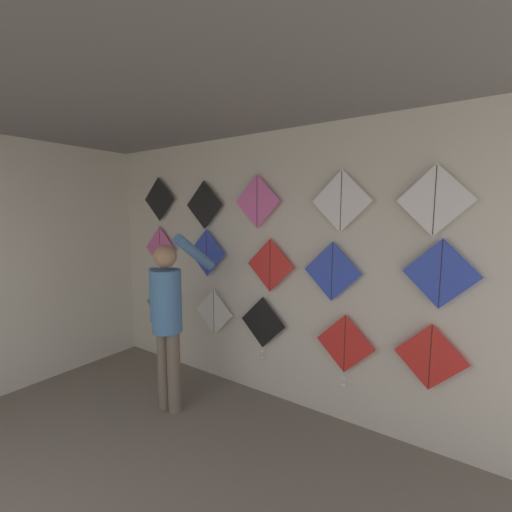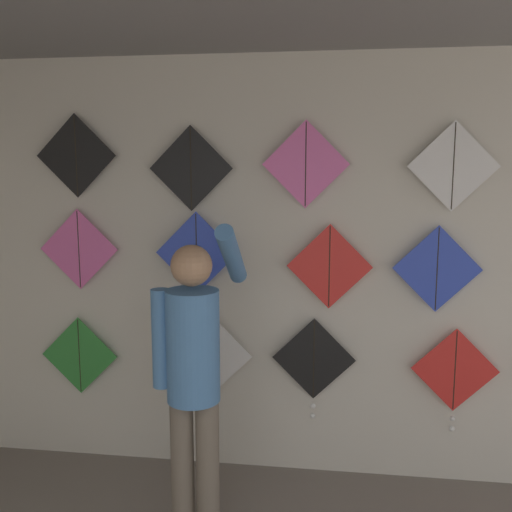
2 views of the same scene
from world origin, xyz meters
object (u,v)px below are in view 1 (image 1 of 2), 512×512
at_px(kite_2, 263,325).
at_px(kite_10, 159,199).
at_px(kite_13, 341,201).
at_px(kite_1, 214,312).
at_px(kite_9, 441,274).
at_px(kite_14, 435,200).
at_px(kite_11, 204,205).
at_px(kite_3, 345,346).
at_px(kite_6, 207,253).
at_px(kite_12, 257,202).
at_px(kite_5, 160,248).
at_px(kite_7, 270,265).
at_px(kite_8, 332,272).
at_px(shopkeeper, 168,312).
at_px(kite_0, 160,304).
at_px(kite_4, 430,357).

height_order(kite_2, kite_10, kite_10).
distance_m(kite_2, kite_13, 1.53).
relative_size(kite_1, kite_13, 1.00).
relative_size(kite_9, kite_14, 1.00).
distance_m(kite_1, kite_11, 1.26).
distance_m(kite_3, kite_6, 1.85).
xyz_separation_m(kite_9, kite_12, (-1.72, 0.00, 0.58)).
distance_m(kite_5, kite_12, 1.64).
distance_m(kite_6, kite_7, 0.88).
relative_size(kite_5, kite_8, 1.00).
bearing_deg(kite_6, shopkeeper, -78.06).
bearing_deg(kite_0, kite_12, 0.00).
relative_size(kite_6, kite_10, 1.00).
height_order(kite_2, kite_11, kite_11).
bearing_deg(kite_3, kite_13, 179.49).
distance_m(kite_0, kite_6, 1.14).
relative_size(kite_0, kite_1, 1.00).
distance_m(kite_0, kite_13, 2.80).
bearing_deg(kite_13, kite_10, 180.00).
distance_m(shopkeeper, kite_12, 1.43).
xyz_separation_m(kite_4, kite_12, (-1.68, 0.00, 1.26)).
xyz_separation_m(kite_5, kite_7, (1.70, 0.00, -0.08)).
height_order(shopkeeper, kite_11, kite_11).
bearing_deg(kite_0, shopkeeper, -36.21).
xyz_separation_m(shopkeeper, kite_0, (-1.01, 0.74, -0.24)).
xyz_separation_m(kite_4, kite_13, (-0.78, 0.00, 1.25)).
xyz_separation_m(kite_5, kite_12, (1.54, 0.00, 0.57)).
relative_size(kite_9, kite_12, 1.00).
distance_m(kite_2, kite_4, 1.61).
bearing_deg(kite_10, kite_14, 0.00).
bearing_deg(kite_12, kite_4, 0.00).
bearing_deg(kite_7, kite_11, 180.00).
bearing_deg(kite_11, shopkeeper, -76.01).
relative_size(kite_2, kite_8, 1.25).
height_order(kite_1, kite_13, kite_13).
bearing_deg(shopkeeper, kite_11, 103.87).
distance_m(kite_3, kite_4, 0.71).
relative_size(kite_7, kite_11, 1.00).
height_order(kite_3, kite_10, kite_10).
distance_m(kite_2, kite_8, 1.00).
xyz_separation_m(kite_2, kite_6, (-0.79, 0.00, 0.72)).
xyz_separation_m(kite_2, kite_14, (1.57, 0.00, 1.28)).
bearing_deg(kite_9, kite_1, 180.00).
bearing_deg(kite_3, kite_14, 0.06).
bearing_deg(kite_2, kite_12, 179.45).
bearing_deg(kite_9, kite_11, 180.00).
bearing_deg(shopkeeper, kite_5, 142.73).
bearing_deg(kite_1, kite_5, 180.00).
xyz_separation_m(kite_9, kite_11, (-2.46, 0.00, 0.56)).
relative_size(kite_0, kite_4, 1.00).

